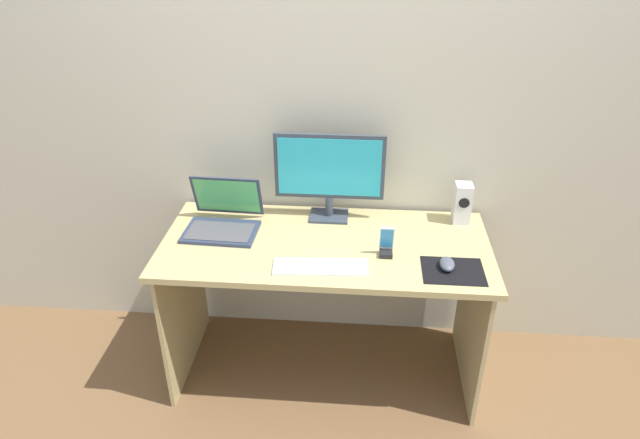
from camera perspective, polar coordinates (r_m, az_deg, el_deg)
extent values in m
plane|color=brown|center=(2.93, 0.48, -14.75)|extent=(8.00, 8.00, 0.00)
cube|color=#BBB8A4|center=(2.60, 1.21, 11.68)|extent=(6.00, 0.04, 2.50)
cube|color=tan|center=(2.48, 0.55, -2.62)|extent=(1.44, 0.66, 0.03)
cube|color=tan|center=(2.82, -13.60, -8.35)|extent=(0.02, 0.62, 0.71)
cube|color=tan|center=(2.74, 15.06, -9.71)|extent=(0.02, 0.62, 0.71)
cube|color=#313B48|center=(2.67, 0.97, 0.37)|extent=(0.18, 0.14, 0.01)
cylinder|color=#313B48|center=(2.65, 0.98, 1.37)|extent=(0.04, 0.04, 0.09)
cube|color=#313B48|center=(2.56, 1.01, 5.36)|extent=(0.50, 0.02, 0.31)
cube|color=#26A5BF|center=(2.55, 1.00, 5.27)|extent=(0.47, 0.00, 0.27)
cube|color=silver|center=(2.67, 14.19, 1.61)|extent=(0.08, 0.08, 0.19)
cylinder|color=black|center=(2.63, 14.38, 1.62)|extent=(0.05, 0.00, 0.05)
cube|color=#2B344D|center=(2.58, -10.00, -1.24)|extent=(0.33, 0.24, 0.02)
cube|color=#47474C|center=(2.56, -10.09, -1.18)|extent=(0.29, 0.18, 0.00)
cube|color=#2B344D|center=(2.64, -9.37, 2.40)|extent=(0.33, 0.08, 0.21)
cube|color=#4CB266|center=(2.64, -9.40, 2.38)|extent=(0.30, 0.07, 0.18)
cube|color=silver|center=(2.31, 0.05, -4.81)|extent=(0.39, 0.14, 0.01)
cube|color=black|center=(2.35, 13.31, -5.08)|extent=(0.25, 0.20, 0.00)
ellipsoid|color=#464D5C|center=(2.35, 12.74, -4.42)|extent=(0.06, 0.10, 0.04)
cube|color=black|center=(2.40, 6.68, -3.45)|extent=(0.06, 0.05, 0.02)
cube|color=white|center=(2.37, 6.77, -1.88)|extent=(0.06, 0.04, 0.12)
cube|color=#338CD8|center=(2.37, 6.77, -1.93)|extent=(0.05, 0.02, 0.10)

